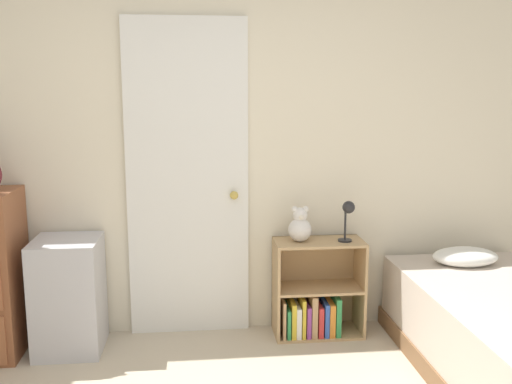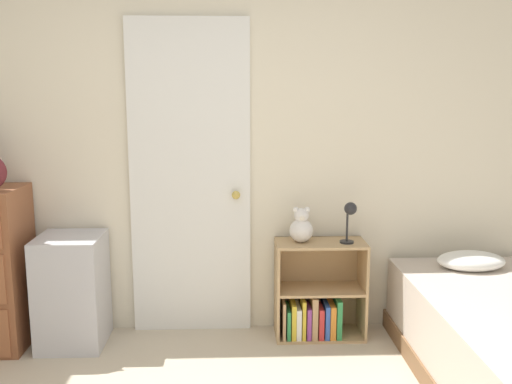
# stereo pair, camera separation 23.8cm
# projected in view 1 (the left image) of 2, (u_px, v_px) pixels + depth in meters

# --- Properties ---
(wall_back) EXTENTS (10.00, 0.06, 2.55)m
(wall_back) POSITION_uv_depth(u_px,v_px,m) (192.00, 145.00, 3.77)
(wall_back) COLOR beige
(wall_back) RESTS_ON ground_plane
(door_closed) EXTENTS (0.80, 0.09, 2.10)m
(door_closed) POSITION_uv_depth(u_px,v_px,m) (188.00, 180.00, 3.76)
(door_closed) COLOR white
(door_closed) RESTS_ON ground_plane
(storage_bin) EXTENTS (0.41, 0.43, 0.72)m
(storage_bin) POSITION_uv_depth(u_px,v_px,m) (69.00, 295.00, 3.59)
(storage_bin) COLOR silver
(storage_bin) RESTS_ON ground_plane
(bookshelf) EXTENTS (0.59, 0.29, 0.65)m
(bookshelf) POSITION_uv_depth(u_px,v_px,m) (314.00, 300.00, 3.84)
(bookshelf) COLOR tan
(bookshelf) RESTS_ON ground_plane
(teddy_bear) EXTENTS (0.16, 0.16, 0.24)m
(teddy_bear) POSITION_uv_depth(u_px,v_px,m) (300.00, 226.00, 3.74)
(teddy_bear) COLOR silver
(teddy_bear) RESTS_ON bookshelf
(desk_lamp) EXTENTS (0.10, 0.10, 0.27)m
(desk_lamp) POSITION_uv_depth(u_px,v_px,m) (348.00, 213.00, 3.72)
(desk_lamp) COLOR #262628
(desk_lamp) RESTS_ON bookshelf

